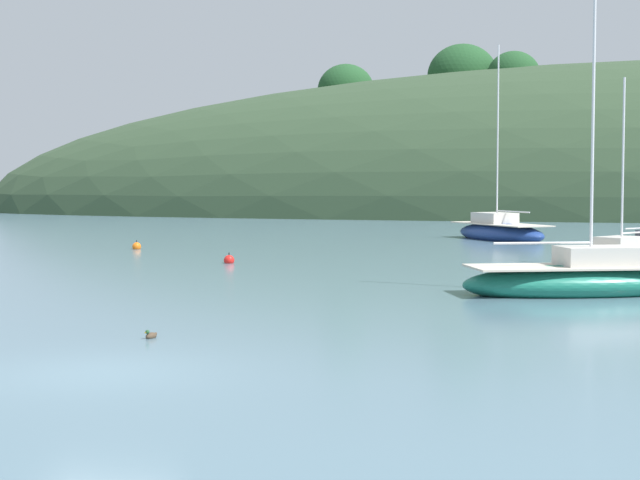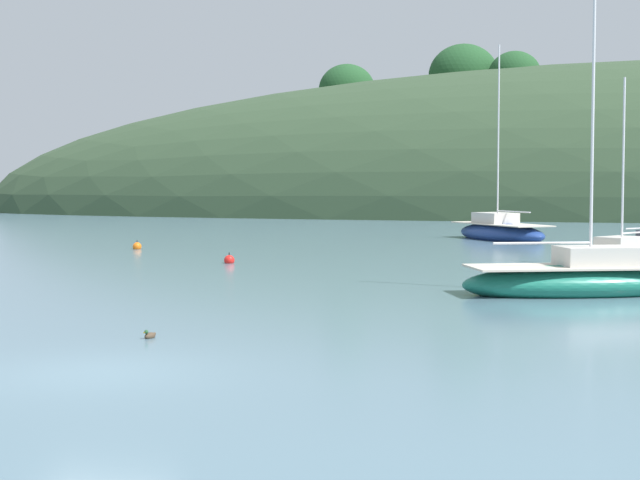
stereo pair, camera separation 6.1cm
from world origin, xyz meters
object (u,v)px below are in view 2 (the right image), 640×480
object	(u,v)px
mooring_buoy_channel	(137,247)
duck_trailing	(150,336)
mooring_buoy_outer	(229,260)
sailboat_navy_dinghy	(580,280)
sailboat_white_near	(501,232)
sailboat_yellow_far	(625,256)

from	to	relation	value
mooring_buoy_channel	duck_trailing	distance (m)	28.67
mooring_buoy_outer	mooring_buoy_channel	distance (m)	9.98
sailboat_navy_dinghy	sailboat_white_near	distance (m)	27.65
mooring_buoy_outer	mooring_buoy_channel	bearing A→B (deg)	133.83
mooring_buoy_outer	mooring_buoy_channel	size ratio (longest dim) A/B	1.00
sailboat_navy_dinghy	sailboat_yellow_far	distance (m)	11.26
mooring_buoy_outer	sailboat_white_near	bearing A→B (deg)	60.43
sailboat_navy_dinghy	mooring_buoy_channel	bearing A→B (deg)	142.14
mooring_buoy_outer	sailboat_navy_dinghy	bearing A→B (deg)	-32.76
sailboat_navy_dinghy	mooring_buoy_channel	xyz separation A→B (m)	(-20.55, 15.98, -0.31)
sailboat_navy_dinghy	mooring_buoy_channel	distance (m)	26.03
sailboat_navy_dinghy	sailboat_yellow_far	size ratio (longest dim) A/B	1.39
mooring_buoy_channel	duck_trailing	size ratio (longest dim) A/B	1.27
sailboat_yellow_far	mooring_buoy_outer	xyz separation A→B (m)	(-15.95, -2.24, -0.23)
mooring_buoy_channel	sailboat_white_near	bearing A→B (deg)	33.29
sailboat_white_near	mooring_buoy_outer	distance (m)	21.52
sailboat_white_near	sailboat_yellow_far	distance (m)	17.31
mooring_buoy_outer	duck_trailing	size ratio (longest dim) A/B	1.27
mooring_buoy_outer	mooring_buoy_channel	xyz separation A→B (m)	(-6.91, 7.20, 0.00)
duck_trailing	mooring_buoy_outer	bearing A→B (deg)	101.58
sailboat_yellow_far	duck_trailing	size ratio (longest dim) A/B	18.19
sailboat_navy_dinghy	mooring_buoy_outer	bearing A→B (deg)	147.24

